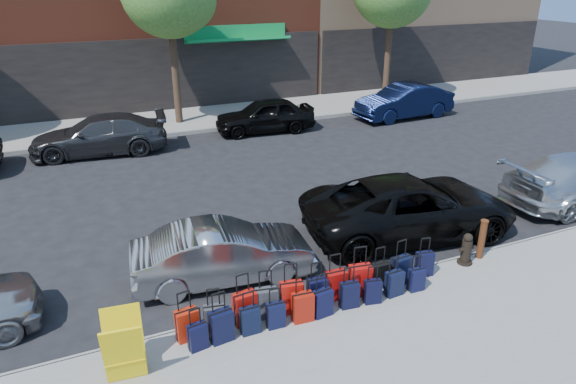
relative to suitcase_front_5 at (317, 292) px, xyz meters
name	(u,v)px	position (x,y,z in m)	size (l,w,h in m)	color
ground	(239,214)	(0.01, 4.80, -0.44)	(120.00, 120.00, 0.00)	black
sidewalk_near	(362,363)	(0.01, -1.70, -0.36)	(60.00, 4.00, 0.15)	gray
sidewalk_far	(166,122)	(0.01, 14.80, -0.36)	(60.00, 4.00, 0.15)	gray
curb_near	(310,299)	(0.01, 0.32, -0.36)	(60.00, 0.08, 0.15)	gray
curb_far	(176,134)	(0.01, 12.78, -0.36)	(60.00, 0.08, 0.15)	gray
suitcase_front_0	(187,325)	(-2.53, 0.00, 0.01)	(0.41, 0.26, 0.94)	#AE1E0B
suitcase_front_1	(215,319)	(-2.05, -0.03, -0.01)	(0.40, 0.27, 0.90)	#323236
suitcase_front_2	(245,308)	(-1.46, 0.02, 0.03)	(0.45, 0.28, 1.01)	#AB120B
suitcase_front_3	(266,303)	(-1.04, 0.03, 0.02)	(0.43, 0.29, 0.97)	#35353A
suitcase_front_4	(291,297)	(-0.55, -0.01, 0.03)	(0.45, 0.30, 1.02)	#AB120B
suitcase_front_5	(317,292)	(0.00, 0.00, 0.00)	(0.39, 0.22, 0.92)	black
suitcase_front_6	(336,285)	(0.43, 0.04, 0.02)	(0.41, 0.24, 0.97)	#980C09
suitcase_front_7	(360,280)	(0.93, -0.04, 0.04)	(0.47, 0.31, 1.06)	#A70D0A
suitcase_front_8	(380,275)	(1.45, 0.03, -0.01)	(0.37, 0.21, 0.90)	black
suitcase_front_9	(402,270)	(1.93, -0.02, 0.02)	(0.42, 0.26, 0.98)	black
suitcase_front_10	(424,264)	(2.56, 0.04, -0.02)	(0.39, 0.26, 0.87)	black
suitcase_back_0	(198,337)	(-2.43, -0.32, -0.04)	(0.35, 0.24, 0.78)	black
suitcase_back_1	(221,326)	(-2.00, -0.28, 0.01)	(0.43, 0.28, 0.95)	black
suitcase_back_2	(250,320)	(-1.47, -0.28, -0.03)	(0.34, 0.20, 0.82)	black
suitcase_back_3	(276,315)	(-0.99, -0.31, -0.04)	(0.33, 0.20, 0.78)	black
suitcase_back_4	(303,307)	(-0.46, -0.33, 0.00)	(0.40, 0.25, 0.92)	#9A1609
suitcase_back_5	(322,303)	(-0.06, -0.34, -0.02)	(0.38, 0.25, 0.87)	black
suitcase_back_6	(349,295)	(0.53, -0.31, -0.02)	(0.37, 0.24, 0.84)	black
suitcase_back_7	(373,291)	(1.02, -0.37, -0.04)	(0.36, 0.25, 0.78)	black
suitcase_back_8	(394,283)	(1.55, -0.32, -0.02)	(0.37, 0.23, 0.85)	black
suitcase_back_9	(416,280)	(2.06, -0.36, -0.05)	(0.33, 0.21, 0.77)	black
fire_hydrant	(466,250)	(3.70, 0.07, 0.05)	(0.37, 0.33, 0.73)	black
bollard	(482,239)	(4.18, 0.13, 0.19)	(0.17, 0.17, 0.93)	#38190C
display_rack	(124,347)	(-3.63, -0.49, 0.26)	(0.69, 0.74, 1.10)	yellow
car_near_1	(223,253)	(-1.32, 1.84, 0.19)	(1.33, 3.82, 1.26)	#ACAFB3
car_near_2	(410,207)	(3.56, 1.99, 0.30)	(2.46, 5.33, 1.48)	black
car_far_1	(99,135)	(-2.96, 11.70, 0.26)	(1.95, 4.79, 1.39)	#323235
car_far_2	(265,115)	(3.55, 11.89, 0.26)	(1.64, 4.07, 1.39)	black
car_far_3	(404,101)	(10.13, 11.47, 0.32)	(1.60, 4.58, 1.51)	black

